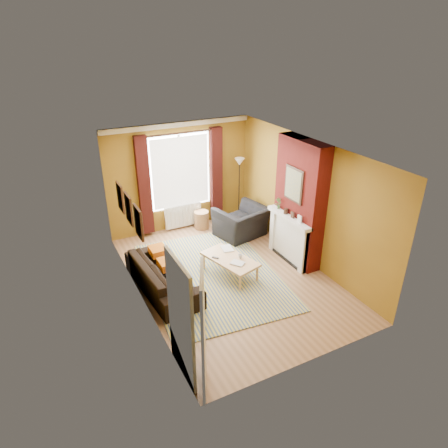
{
  "coord_description": "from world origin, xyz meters",
  "views": [
    {
      "loc": [
        -3.39,
        -6.41,
        4.82
      ],
      "look_at": [
        0.0,
        0.25,
        1.15
      ],
      "focal_mm": 32.0,
      "sensor_mm": 36.0,
      "label": 1
    }
  ],
  "objects_px": {
    "armchair": "(242,222)",
    "wicker_stool": "(202,220)",
    "sofa": "(163,276)",
    "coffee_table": "(230,260)",
    "floor_lamp": "(239,172)"
  },
  "relations": [
    {
      "from": "armchair",
      "to": "wicker_stool",
      "type": "relative_size",
      "value": 2.49
    },
    {
      "from": "sofa",
      "to": "coffee_table",
      "type": "bearing_deg",
      "value": -100.68
    },
    {
      "from": "sofa",
      "to": "armchair",
      "type": "relative_size",
      "value": 1.83
    },
    {
      "from": "coffee_table",
      "to": "floor_lamp",
      "type": "height_order",
      "value": "floor_lamp"
    },
    {
      "from": "sofa",
      "to": "floor_lamp",
      "type": "bearing_deg",
      "value": -57.74
    },
    {
      "from": "coffee_table",
      "to": "floor_lamp",
      "type": "bearing_deg",
      "value": 41.73
    },
    {
      "from": "sofa",
      "to": "floor_lamp",
      "type": "xyz_separation_m",
      "value": [
        2.97,
        2.19,
        1.08
      ]
    },
    {
      "from": "floor_lamp",
      "to": "wicker_stool",
      "type": "bearing_deg",
      "value": 180.0
    },
    {
      "from": "wicker_stool",
      "to": "armchair",
      "type": "bearing_deg",
      "value": -49.95
    },
    {
      "from": "wicker_stool",
      "to": "floor_lamp",
      "type": "relative_size",
      "value": 0.27
    },
    {
      "from": "coffee_table",
      "to": "floor_lamp",
      "type": "relative_size",
      "value": 0.78
    },
    {
      "from": "armchair",
      "to": "wicker_stool",
      "type": "xyz_separation_m",
      "value": [
        -0.73,
        0.87,
        -0.15
      ]
    },
    {
      "from": "wicker_stool",
      "to": "floor_lamp",
      "type": "height_order",
      "value": "floor_lamp"
    },
    {
      "from": "floor_lamp",
      "to": "sofa",
      "type": "bearing_deg",
      "value": -143.61
    },
    {
      "from": "sofa",
      "to": "floor_lamp",
      "type": "relative_size",
      "value": 1.23
    }
  ]
}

